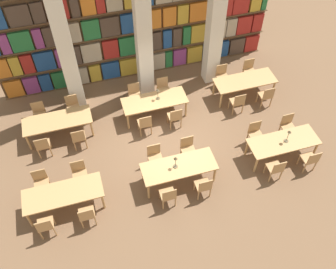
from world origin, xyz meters
The scene contains 38 objects.
ground_plane centered at (0.00, 0.00, 0.00)m, with size 40.00×40.00×0.00m, color brown.
bookshelf_bank centered at (0.02, 3.74, 2.69)m, with size 9.91×0.35×5.50m.
pillar_left centered at (-2.45, 2.61, 3.00)m, with size 0.49×0.49×6.00m.
pillar_center centered at (0.00, 2.61, 3.00)m, with size 0.49×0.49×6.00m.
pillar_right centered at (2.45, 2.61, 3.00)m, with size 0.49×0.49×6.00m.
reading_table_0 centered at (-3.35, -1.36, 0.65)m, with size 2.16×0.83×0.72m.
chair_0 centered at (-3.92, -2.06, 0.49)m, with size 0.42×0.40×0.89m.
chair_1 centered at (-3.92, -0.66, 0.49)m, with size 0.42×0.40×0.89m.
chair_2 centered at (-2.83, -2.06, 0.49)m, with size 0.42×0.40×0.89m.
chair_3 centered at (-2.83, -0.66, 0.49)m, with size 0.42×0.40×0.89m.
reading_table_1 centered at (-0.05, -1.41, 0.65)m, with size 2.16×0.83×0.72m.
chair_4 centered at (-0.58, -2.11, 0.49)m, with size 0.42×0.40×0.89m.
chair_5 centered at (-0.58, -0.72, 0.49)m, with size 0.42×0.40×0.89m.
chair_6 centered at (0.46, -2.11, 0.49)m, with size 0.42×0.40×0.89m.
chair_7 centered at (0.46, -0.72, 0.49)m, with size 0.42×0.40×0.89m.
desk_lamp_0 centered at (-0.16, -1.40, 1.02)m, with size 0.14×0.14×0.44m.
reading_table_2 centered at (3.26, -1.45, 0.65)m, with size 2.16×0.83×0.72m.
chair_8 centered at (2.69, -2.14, 0.49)m, with size 0.42×0.40×0.89m.
chair_9 centered at (2.69, -0.75, 0.49)m, with size 0.42×0.40×0.89m.
chair_10 centered at (3.83, -2.14, 0.49)m, with size 0.42×0.40×0.89m.
chair_11 centered at (3.83, -0.75, 0.49)m, with size 0.42×0.40×0.89m.
desk_lamp_1 centered at (3.32, -1.47, 1.05)m, with size 0.14×0.14×0.48m.
reading_table_3 centered at (-3.22, 1.38, 0.65)m, with size 2.16×0.83×0.72m.
chair_12 centered at (-3.77, 0.69, 0.49)m, with size 0.42×0.40×0.89m.
chair_13 centered at (-3.77, 2.08, 0.49)m, with size 0.42×0.40×0.89m.
chair_14 centered at (-2.67, 0.69, 0.49)m, with size 0.42×0.40×0.89m.
chair_15 centered at (-2.67, 2.08, 0.49)m, with size 0.42×0.40×0.89m.
reading_table_4 centered at (-0.02, 1.36, 0.65)m, with size 2.16×0.83×0.72m.
chair_16 centered at (-0.54, 0.66, 0.49)m, with size 0.42×0.40×0.89m.
chair_17 centered at (-0.54, 2.05, 0.49)m, with size 0.42×0.40×0.89m.
chair_18 centered at (0.48, 0.66, 0.49)m, with size 0.42×0.40×0.89m.
chair_19 centered at (0.48, 2.05, 0.49)m, with size 0.42×0.40×0.89m.
desk_lamp_2 centered at (0.11, 1.39, 1.02)m, with size 0.14×0.14×0.44m.
reading_table_5 centered at (3.27, 1.40, 0.65)m, with size 2.16×0.83×0.72m.
chair_20 centered at (2.72, 0.70, 0.49)m, with size 0.42×0.40×0.89m.
chair_21 centered at (2.72, 2.10, 0.49)m, with size 0.42×0.40×0.89m.
chair_22 centered at (3.79, 0.70, 0.49)m, with size 0.42×0.40×0.89m.
chair_23 centered at (3.79, 2.10, 0.49)m, with size 0.42×0.40×0.89m.
Camera 1 is at (-2.12, -7.23, 9.50)m, focal length 40.00 mm.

